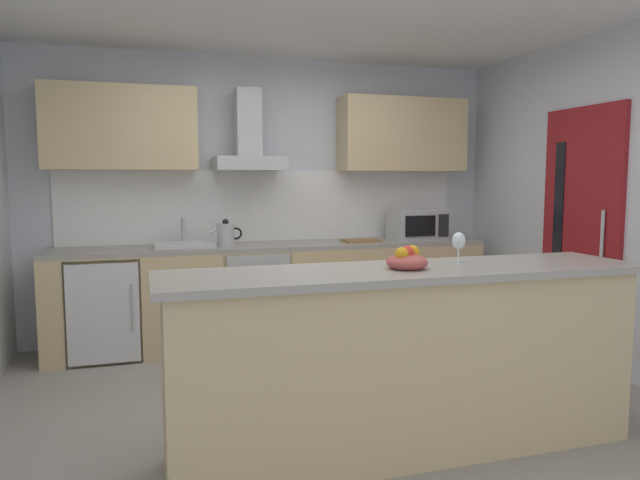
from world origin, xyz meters
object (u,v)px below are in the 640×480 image
oven (253,294)px  sink (184,244)px  microwave (417,224)px  range_hood (249,145)px  kettle (226,234)px  wine_glass (459,242)px  fruit_bowl (407,260)px  refrigerator (105,307)px  chopping_board (361,241)px

oven → sink: (-0.59, 0.01, 0.47)m
microwave → range_hood: (-1.60, 0.16, 0.74)m
range_hood → kettle: bearing=-145.7°
microwave → sink: (-2.19, 0.04, -0.12)m
wine_glass → fruit_bowl: 0.37m
sink → range_hood: size_ratio=0.69×
refrigerator → kettle: kettle is taller
oven → sink: sink is taller
refrigerator → range_hood: bearing=6.1°
sink → wine_glass: wine_glass is taller
sink → oven: bearing=-1.1°
range_hood → chopping_board: (1.02, -0.15, -0.88)m
sink → wine_glass: 2.62m
sink → fruit_bowl: bearing=-66.9°
fruit_bowl → chopping_board: fruit_bowl is taller
sink → fruit_bowl: (0.99, -2.32, 0.13)m
oven → kettle: bearing=-172.0°
range_hood → fruit_bowl: size_ratio=3.27×
range_hood → wine_glass: (0.75, -2.36, -0.65)m
kettle → microwave: bearing=0.2°
oven → wine_glass: 2.45m
sink → fruit_bowl: sink is taller
range_hood → wine_glass: range_hood is taller
wine_glass → fruit_bowl: wine_glass is taller
microwave → range_hood: bearing=174.4°
range_hood → oven: bearing=-90.0°
range_hood → wine_glass: 2.56m
refrigerator → sink: bearing=1.2°
microwave → sink: bearing=179.0°
sink → chopping_board: size_ratio=1.47×
oven → wine_glass: (0.75, -2.23, 0.67)m
wine_glass → chopping_board: bearing=82.9°
oven → wine_glass: wine_glass is taller
kettle → chopping_board: kettle is taller
oven → chopping_board: (1.02, -0.02, 0.45)m
refrigerator → wine_glass: wine_glass is taller
wine_glass → fruit_bowl: (-0.35, -0.08, -0.08)m
oven → refrigerator: (-1.24, -0.00, -0.03)m
oven → microwave: size_ratio=1.60×
oven → wine_glass: size_ratio=4.50×
microwave → chopping_board: (-0.57, 0.00, -0.14)m
refrigerator → sink: size_ratio=1.70×
chopping_board → wine_glass: bearing=-97.1°
microwave → sink: 2.19m
wine_glass → chopping_board: size_ratio=0.52×
fruit_bowl → chopping_board: bearing=74.7°
sink → kettle: (0.35, -0.04, 0.08)m
refrigerator → chopping_board: 2.32m
microwave → wine_glass: bearing=-111.0°
wine_glass → chopping_board: (0.27, 2.21, -0.22)m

